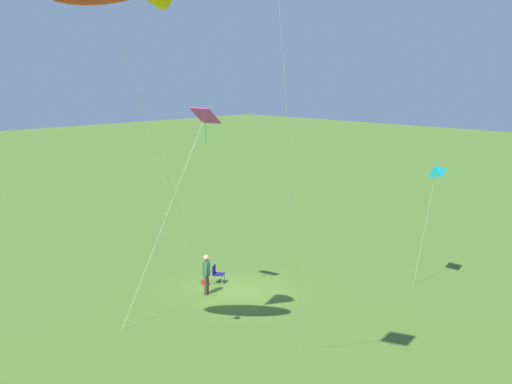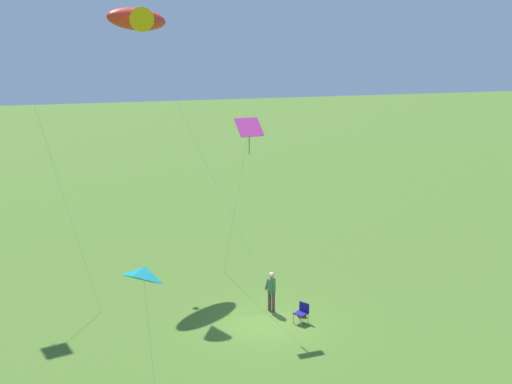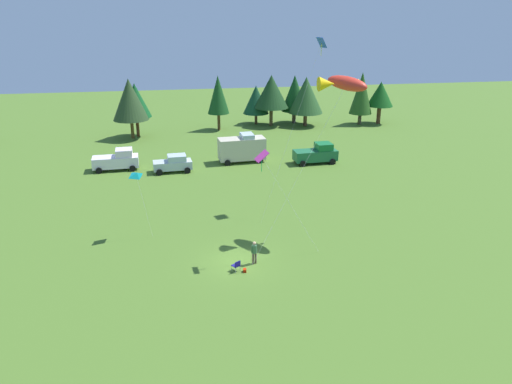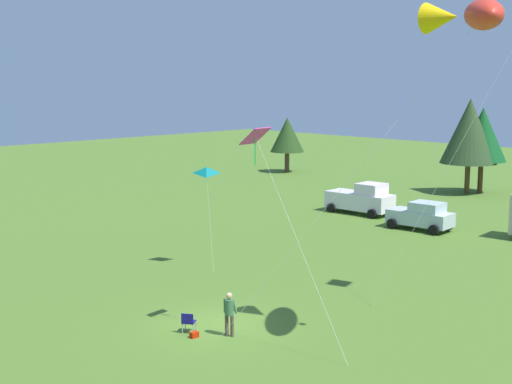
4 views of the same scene
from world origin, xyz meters
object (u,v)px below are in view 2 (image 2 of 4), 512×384
kite_diamond_rainbow (249,131)px  kite_large_fish (138,19)px  kite_delta_teal (145,273)px  person_kite_flyer (271,289)px  folding_chair (302,311)px  backpack_on_grass (302,314)px

kite_diamond_rainbow → kite_large_fish: bearing=28.9°
kite_large_fish → kite_delta_teal: (-15.41, 1.55, -6.77)m
person_kite_flyer → kite_diamond_rainbow: 6.64m
person_kite_flyer → kite_delta_teal: 10.91m
folding_chair → backpack_on_grass: 0.68m
backpack_on_grass → kite_delta_teal: 11.31m
folding_chair → backpack_on_grass: bearing=-139.7°
folding_chair → kite_large_fish: bearing=-92.3°
person_kite_flyer → folding_chair: (-1.40, -0.90, -0.53)m
kite_diamond_rainbow → kite_delta_teal: kite_diamond_rainbow is taller
person_kite_flyer → kite_delta_teal: bearing=24.0°
kite_large_fish → kite_delta_teal: 16.90m
person_kite_flyer → kite_delta_teal: (-8.14, 5.96, 4.16)m
kite_large_fish → kite_delta_teal: kite_large_fish is taller
person_kite_flyer → backpack_on_grass: (-0.86, -1.05, -0.91)m
person_kite_flyer → kite_large_fish: 13.85m
folding_chair → kite_diamond_rainbow: (2.12, 1.69, 7.09)m
person_kite_flyer → backpack_on_grass: person_kite_flyer is taller
kite_diamond_rainbow → kite_delta_teal: bearing=149.7°
kite_delta_teal → kite_diamond_rainbow: bearing=-30.3°
kite_delta_teal → backpack_on_grass: bearing=-43.9°
backpack_on_grass → kite_large_fish: bearing=33.9°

